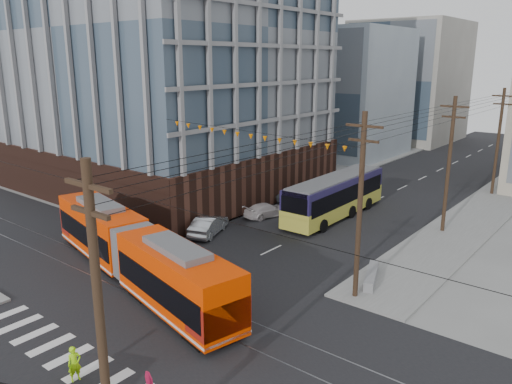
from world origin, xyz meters
TOP-DOWN VIEW (x-y plane):
  - ground at (0.00, 0.00)m, footprint 160.00×160.00m
  - office_building at (-22.00, 23.00)m, footprint 30.00×25.00m
  - bg_bldg_nw_near at (-17.00, 52.00)m, footprint 18.00×16.00m
  - bg_bldg_nw_far at (-14.00, 72.00)m, footprint 16.00×18.00m
  - utility_pole_near at (8.50, -6.00)m, footprint 0.30×0.30m
  - streetcar at (-3.49, 4.38)m, footprint 20.45×7.31m
  - city_bus at (-0.57, 24.22)m, footprint 3.05×13.30m
  - parked_car_silver at (-6.06, 13.62)m, footprint 3.25×5.02m
  - parked_car_white at (-5.28, 20.24)m, footprint 2.78×4.60m
  - parked_car_grey at (-5.06, 25.82)m, footprint 4.28×5.67m
  - pedestrian at (2.68, -3.79)m, footprint 0.51×0.66m
  - jersey_barrier at (8.30, 13.52)m, footprint 2.13×3.88m

SIDE VIEW (x-z plane):
  - ground at x=0.00m, z-range 0.00..0.00m
  - jersey_barrier at x=8.30m, z-range 0.00..0.76m
  - parked_car_white at x=-5.28m, z-range 0.00..1.25m
  - parked_car_grey at x=-5.06m, z-range 0.00..1.43m
  - parked_car_silver at x=-6.06m, z-range 0.00..1.56m
  - pedestrian at x=2.68m, z-range 0.00..1.63m
  - city_bus at x=-0.57m, z-range 0.00..3.76m
  - streetcar at x=-3.49m, z-range 0.00..3.92m
  - utility_pole_near at x=8.50m, z-range 0.00..11.00m
  - bg_bldg_nw_near at x=-17.00m, z-range 0.00..18.00m
  - bg_bldg_nw_far at x=-14.00m, z-range 0.00..20.00m
  - office_building at x=-22.00m, z-range 0.00..28.60m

